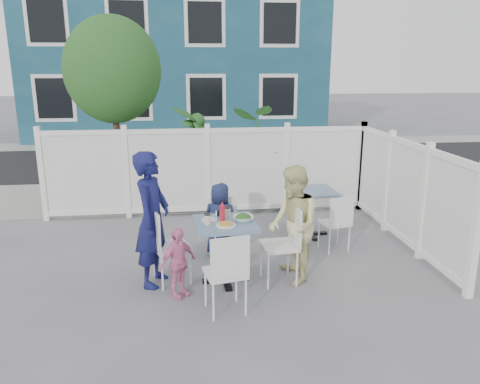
{
  "coord_description": "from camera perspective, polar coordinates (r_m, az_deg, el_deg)",
  "views": [
    {
      "loc": [
        -0.3,
        -5.91,
        2.67
      ],
      "look_at": [
        0.4,
        -0.03,
        1.07
      ],
      "focal_mm": 35.0,
      "sensor_mm": 36.0,
      "label": 1
    }
  ],
  "objects": [
    {
      "name": "near_sidewalk",
      "position": [
        10.08,
        -4.82,
        -0.28
      ],
      "size": [
        24.0,
        2.6,
        0.01
      ],
      "primitive_type": "cube",
      "color": "gray",
      "rests_on": "ground"
    },
    {
      "name": "building",
      "position": [
        19.91,
        -7.64,
        15.95
      ],
      "size": [
        11.0,
        6.0,
        6.0
      ],
      "color": "#174658",
      "rests_on": "ground"
    },
    {
      "name": "main_table",
      "position": [
        5.87,
        -1.83,
        -5.35
      ],
      "size": [
        0.8,
        0.8,
        0.8
      ],
      "rotation": [
        0.0,
        0.0,
        0.06
      ],
      "color": "slate",
      "rests_on": "ground"
    },
    {
      "name": "ground",
      "position": [
        6.49,
        -3.57,
        -9.21
      ],
      "size": [
        80.0,
        80.0,
        0.0
      ],
      "primitive_type": "plane",
      "color": "slate"
    },
    {
      "name": "far_sidewalk",
      "position": [
        16.73,
        -5.69,
        5.88
      ],
      "size": [
        24.0,
        1.6,
        0.01
      ],
      "primitive_type": "cube",
      "color": "gray",
      "rests_on": "ground"
    },
    {
      "name": "salt_shaker",
      "position": [
        6.05,
        -2.86,
        -2.61
      ],
      "size": [
        0.03,
        0.03,
        0.07
      ],
      "primitive_type": "cylinder",
      "color": "white",
      "rests_on": "main_table"
    },
    {
      "name": "coffee_cup_b",
      "position": [
        5.98,
        -1.55,
        -2.52
      ],
      "size": [
        0.08,
        0.08,
        0.12
      ],
      "primitive_type": "cylinder",
      "color": "beige",
      "rests_on": "main_table"
    },
    {
      "name": "potted_shrub_a",
      "position": [
        9.17,
        -5.59,
        4.32
      ],
      "size": [
        1.19,
        1.19,
        1.93
      ],
      "primitive_type": "imported",
      "rotation": [
        0.0,
        0.0,
        1.46
      ],
      "color": "#1C491B",
      "rests_on": "ground"
    },
    {
      "name": "ketchup_bottle",
      "position": [
        5.83,
        -2.16,
        -2.6
      ],
      "size": [
        0.06,
        0.06,
        0.2
      ],
      "primitive_type": "cylinder",
      "color": "red",
      "rests_on": "main_table"
    },
    {
      "name": "plate_side",
      "position": [
        5.88,
        -3.74,
        -3.4
      ],
      "size": [
        0.2,
        0.2,
        0.01
      ],
      "primitive_type": "cylinder",
      "color": "white",
      "rests_on": "main_table"
    },
    {
      "name": "chair_near",
      "position": [
        5.14,
        -1.57,
        -9.29
      ],
      "size": [
        0.5,
        0.49,
        0.95
      ],
      "rotation": [
        0.0,
        0.0,
        0.2
      ],
      "color": "white",
      "rests_on": "ground"
    },
    {
      "name": "man",
      "position": [
        5.85,
        -10.64,
        -3.29
      ],
      "size": [
        0.56,
        0.71,
        1.7
      ],
      "primitive_type": "imported",
      "rotation": [
        0.0,
        0.0,
        1.29
      ],
      "color": "#13164C",
      "rests_on": "ground"
    },
    {
      "name": "salad_bowl",
      "position": [
        5.84,
        0.39,
        -3.25
      ],
      "size": [
        0.26,
        0.26,
        0.06
      ],
      "primitive_type": "imported",
      "color": "white",
      "rests_on": "main_table"
    },
    {
      "name": "plate_main",
      "position": [
        5.68,
        -1.72,
        -4.05
      ],
      "size": [
        0.24,
        0.24,
        0.02
      ],
      "primitive_type": "cylinder",
      "color": "white",
      "rests_on": "main_table"
    },
    {
      "name": "fence_right",
      "position": [
        7.54,
        19.44,
        -0.26
      ],
      "size": [
        0.08,
        3.66,
        1.6
      ],
      "rotation": [
        0.0,
        0.0,
        1.57
      ],
      "color": "white",
      "rests_on": "ground"
    },
    {
      "name": "street",
      "position": [
        13.68,
        -5.4,
        3.8
      ],
      "size": [
        24.0,
        5.0,
        0.01
      ],
      "primitive_type": "cube",
      "color": "black",
      "rests_on": "ground"
    },
    {
      "name": "pepper_shaker",
      "position": [
        6.03,
        -2.68,
        -2.64
      ],
      "size": [
        0.03,
        0.03,
        0.07
      ],
      "primitive_type": "cylinder",
      "color": "black",
      "rests_on": "main_table"
    },
    {
      "name": "tree",
      "position": [
        9.3,
        -15.28,
        14.11
      ],
      "size": [
        1.8,
        1.62,
        3.59
      ],
      "color": "#382316",
      "rests_on": "ground"
    },
    {
      "name": "boy",
      "position": [
        6.75,
        -2.43,
        -3.35
      ],
      "size": [
        0.61,
        0.51,
        1.07
      ],
      "primitive_type": "imported",
      "rotation": [
        0.0,
        0.0,
        2.77
      ],
      "color": "#1A2248",
      "rests_on": "ground"
    },
    {
      "name": "utility_cabinet",
      "position": [
        10.31,
        -17.71,
        2.89
      ],
      "size": [
        0.67,
        0.49,
        1.23
      ],
      "primitive_type": "cube",
      "rotation": [
        0.0,
        0.0,
        -0.02
      ],
      "color": "gold",
      "rests_on": "ground"
    },
    {
      "name": "toddler",
      "position": [
        5.61,
        -7.58,
        -8.55
      ],
      "size": [
        0.52,
        0.48,
        0.86
      ],
      "primitive_type": "imported",
      "rotation": [
        0.0,
        0.0,
        0.69
      ],
      "color": "pink",
      "rests_on": "ground"
    },
    {
      "name": "fence_back",
      "position": [
        8.53,
        -3.92,
        2.3
      ],
      "size": [
        5.86,
        0.08,
        1.6
      ],
      "color": "white",
      "rests_on": "ground"
    },
    {
      "name": "spare_table",
      "position": [
        7.57,
        8.69,
        -1.02
      ],
      "size": [
        0.76,
        0.76,
        0.76
      ],
      "rotation": [
        0.0,
        0.0,
        0.06
      ],
      "color": "slate",
      "rests_on": "ground"
    },
    {
      "name": "chair_spare",
      "position": [
        7.02,
        11.79,
        -3.27
      ],
      "size": [
        0.46,
        0.45,
        0.86
      ],
      "rotation": [
        0.0,
        0.0,
        0.23
      ],
      "color": "white",
      "rests_on": "ground"
    },
    {
      "name": "chair_back",
      "position": [
        6.73,
        -1.87,
        -3.75
      ],
      "size": [
        0.41,
        0.39,
        0.85
      ],
      "rotation": [
        0.0,
        0.0,
        3.19
      ],
      "color": "white",
      "rests_on": "ground"
    },
    {
      "name": "chair_right",
      "position": [
        5.93,
        5.6,
        -5.62
      ],
      "size": [
        0.47,
        0.48,
        0.99
      ],
      "rotation": [
        0.0,
        0.0,
        1.64
      ],
      "color": "white",
      "rests_on": "ground"
    },
    {
      "name": "coffee_cup_a",
      "position": [
        5.73,
        -3.98,
        -3.38
      ],
      "size": [
        0.08,
        0.08,
        0.12
      ],
      "primitive_type": "cylinder",
      "color": "beige",
      "rests_on": "main_table"
    },
    {
      "name": "woman",
      "position": [
        5.9,
        6.5,
        -4.01
      ],
      "size": [
        0.6,
        0.76,
        1.5
      ],
      "primitive_type": "imported",
      "rotation": [
        0.0,
        0.0,
        -1.52
      ],
      "color": "gold",
      "rests_on": "ground"
    },
    {
      "name": "chair_left",
      "position": [
        5.92,
        -9.18,
        -5.9
      ],
      "size": [
        0.54,
        0.55,
        0.98
      ],
      "rotation": [
        0.0,
        0.0,
        -1.27
      ],
      "color": "white",
      "rests_on": "ground"
    },
    {
      "name": "potted_shrub_b",
      "position": [
        9.25,
        4.42,
        4.27
      ],
      "size": [
        2.0,
        1.84,
        1.88
      ],
      "primitive_type": "imported",
      "rotation": [
        0.0,
        0.0,
        3.39
      ],
      "color": "#1C491B",
      "rests_on": "ground"
    }
  ]
}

